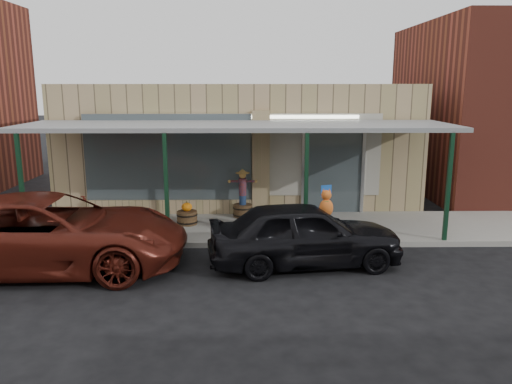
{
  "coord_description": "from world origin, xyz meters",
  "views": [
    {
      "loc": [
        0.33,
        -10.43,
        4.18
      ],
      "look_at": [
        0.51,
        2.6,
        1.37
      ],
      "focal_mm": 35.0,
      "sensor_mm": 36.0,
      "label": 1
    }
  ],
  "objects_px": {
    "barrel_pumpkin": "(187,216)",
    "parked_sedan": "(305,234)",
    "barrel_scarecrow": "(243,201)",
    "handicap_sign": "(326,204)",
    "car_maroon": "(50,233)"
  },
  "relations": [
    {
      "from": "car_maroon",
      "to": "parked_sedan",
      "type": "bearing_deg",
      "value": -90.77
    },
    {
      "from": "barrel_scarecrow",
      "to": "barrel_pumpkin",
      "type": "height_order",
      "value": "barrel_scarecrow"
    },
    {
      "from": "handicap_sign",
      "to": "parked_sedan",
      "type": "relative_size",
      "value": 0.31
    },
    {
      "from": "barrel_scarecrow",
      "to": "handicap_sign",
      "type": "distance_m",
      "value": 3.17
    },
    {
      "from": "handicap_sign",
      "to": "car_maroon",
      "type": "distance_m",
      "value": 6.85
    },
    {
      "from": "barrel_pumpkin",
      "to": "car_maroon",
      "type": "xyz_separation_m",
      "value": [
        -2.74,
        -3.2,
        0.47
      ]
    },
    {
      "from": "parked_sedan",
      "to": "car_maroon",
      "type": "height_order",
      "value": "car_maroon"
    },
    {
      "from": "barrel_scarecrow",
      "to": "handicap_sign",
      "type": "height_order",
      "value": "barrel_scarecrow"
    },
    {
      "from": "barrel_pumpkin",
      "to": "car_maroon",
      "type": "bearing_deg",
      "value": -130.54
    },
    {
      "from": "barrel_pumpkin",
      "to": "parked_sedan",
      "type": "xyz_separation_m",
      "value": [
        3.13,
        -3.06,
        0.37
      ]
    },
    {
      "from": "barrel_pumpkin",
      "to": "barrel_scarecrow",
      "type": "bearing_deg",
      "value": 26.97
    },
    {
      "from": "barrel_scarecrow",
      "to": "car_maroon",
      "type": "xyz_separation_m",
      "value": [
        -4.37,
        -4.03,
        0.21
      ]
    },
    {
      "from": "handicap_sign",
      "to": "parked_sedan",
      "type": "bearing_deg",
      "value": -130.99
    },
    {
      "from": "handicap_sign",
      "to": "car_maroon",
      "type": "height_order",
      "value": "car_maroon"
    },
    {
      "from": "barrel_pumpkin",
      "to": "parked_sedan",
      "type": "height_order",
      "value": "parked_sedan"
    }
  ]
}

